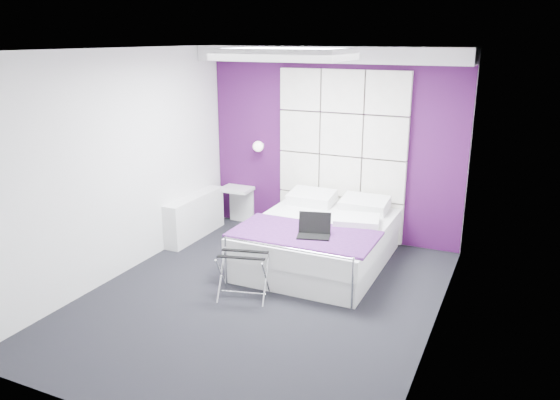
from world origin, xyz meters
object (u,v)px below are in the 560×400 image
object	(u,v)px
wall_lamp	(259,146)
laptop	(315,230)
nightstand	(237,189)
radiator	(195,216)
luggage_rack	(243,276)
bed	(319,241)

from	to	relation	value
wall_lamp	laptop	bearing A→B (deg)	-45.12
wall_lamp	laptop	distance (m)	2.10
wall_lamp	nightstand	bearing A→B (deg)	-173.73
radiator	laptop	world-z (taller)	laptop
radiator	luggage_rack	distance (m)	2.04
wall_lamp	luggage_rack	size ratio (longest dim) A/B	0.29
bed	laptop	bearing A→B (deg)	-74.60
radiator	nightstand	size ratio (longest dim) A/B	2.68
laptop	luggage_rack	bearing A→B (deg)	-142.56
wall_lamp	radiator	size ratio (longest dim) A/B	0.12
radiator	nightstand	bearing A→B (deg)	69.02
radiator	nightstand	xyz separation A→B (m)	(0.28, 0.72, 0.25)
bed	luggage_rack	world-z (taller)	bed
wall_lamp	radiator	distance (m)	1.35
bed	luggage_rack	size ratio (longest dim) A/B	3.87
bed	laptop	size ratio (longest dim) A/B	5.46
radiator	wall_lamp	bearing A→B (deg)	49.90
wall_lamp	nightstand	xyz separation A→B (m)	(-0.36, -0.04, -0.67)
wall_lamp	luggage_rack	xyz separation A→B (m)	(0.87, -2.13, -0.97)
wall_lamp	nightstand	size ratio (longest dim) A/B	0.34
bed	luggage_rack	bearing A→B (deg)	-108.48
wall_lamp	bed	size ratio (longest dim) A/B	0.08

